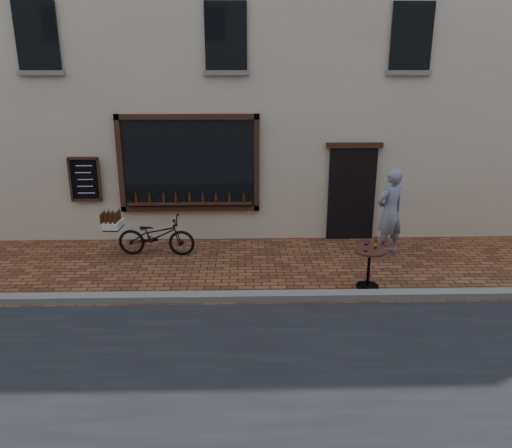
{
  "coord_description": "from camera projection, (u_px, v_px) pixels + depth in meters",
  "views": [
    {
      "loc": [
        -0.64,
        -7.9,
        4.01
      ],
      "look_at": [
        -0.41,
        1.2,
        1.1
      ],
      "focal_mm": 35.0,
      "sensor_mm": 36.0,
      "label": 1
    }
  ],
  "objects": [
    {
      "name": "pedestrian",
      "position": [
        390.0,
        212.0,
        10.82
      ],
      "size": [
        0.84,
        0.74,
        1.93
      ],
      "primitive_type": "imported",
      "rotation": [
        0.0,
        0.0,
        3.65
      ],
      "color": "gray",
      "rests_on": "ground"
    },
    {
      "name": "shop_building",
      "position": [
        266.0,
        26.0,
        13.43
      ],
      "size": [
        28.0,
        6.2,
        10.0
      ],
      "color": "beige",
      "rests_on": "ground"
    },
    {
      "name": "kerb",
      "position": [
        280.0,
        296.0,
        8.93
      ],
      "size": [
        90.0,
        0.25,
        0.12
      ],
      "primitive_type": "cube",
      "color": "slate",
      "rests_on": "ground"
    },
    {
      "name": "cargo_bicycle",
      "position": [
        155.0,
        235.0,
        10.91
      ],
      "size": [
        2.03,
        0.71,
        0.95
      ],
      "rotation": [
        0.0,
        0.0,
        1.5
      ],
      "color": "black",
      "rests_on": "ground"
    },
    {
      "name": "bistro_table",
      "position": [
        369.0,
        261.0,
        9.29
      ],
      "size": [
        0.58,
        0.58,
        1.0
      ],
      "color": "black",
      "rests_on": "ground"
    },
    {
      "name": "ground",
      "position": [
        281.0,
        304.0,
        8.76
      ],
      "size": [
        90.0,
        90.0,
        0.0
      ],
      "primitive_type": "plane",
      "color": "#4C2718",
      "rests_on": "ground"
    }
  ]
}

